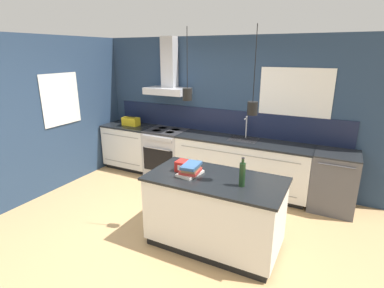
% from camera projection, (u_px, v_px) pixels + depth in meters
% --- Properties ---
extents(ground_plane, '(16.00, 16.00, 0.00)m').
position_uv_depth(ground_plane, '(164.00, 230.00, 4.09)').
color(ground_plane, tan).
rests_on(ground_plane, ground).
extents(wall_back, '(5.60, 2.05, 2.60)m').
position_uv_depth(wall_back, '(218.00, 108.00, 5.42)').
color(wall_back, navy).
rests_on(wall_back, ground_plane).
extents(wall_left, '(0.08, 3.80, 2.60)m').
position_uv_depth(wall_left, '(68.00, 112.00, 5.35)').
color(wall_left, navy).
rests_on(wall_left, ground_plane).
extents(counter_run_left, '(1.02, 0.64, 0.91)m').
position_uv_depth(counter_run_left, '(131.00, 146.00, 6.20)').
color(counter_run_left, black).
rests_on(counter_run_left, ground_plane).
extents(counter_run_sink, '(2.30, 0.64, 1.29)m').
position_uv_depth(counter_run_sink, '(241.00, 165.00, 5.17)').
color(counter_run_sink, black).
rests_on(counter_run_sink, ground_plane).
extents(oven_range, '(0.73, 0.66, 0.91)m').
position_uv_depth(oven_range, '(167.00, 153.00, 5.82)').
color(oven_range, '#B5B5BA').
rests_on(oven_range, ground_plane).
extents(dishwasher, '(0.64, 0.65, 0.91)m').
position_uv_depth(dishwasher, '(334.00, 181.00, 4.53)').
color(dishwasher, '#4C4C51').
rests_on(dishwasher, ground_plane).
extents(kitchen_island, '(1.63, 0.85, 0.91)m').
position_uv_depth(kitchen_island, '(215.00, 212.00, 3.66)').
color(kitchen_island, black).
rests_on(kitchen_island, ground_plane).
extents(bottle_on_island, '(0.07, 0.07, 0.34)m').
position_uv_depth(bottle_on_island, '(242.00, 174.00, 3.27)').
color(bottle_on_island, '#193319').
rests_on(bottle_on_island, kitchen_island).
extents(book_stack, '(0.26, 0.34, 0.14)m').
position_uv_depth(book_stack, '(191.00, 170.00, 3.59)').
color(book_stack, silver).
rests_on(book_stack, kitchen_island).
extents(red_supply_box, '(0.24, 0.17, 0.13)m').
position_uv_depth(red_supply_box, '(186.00, 166.00, 3.70)').
color(red_supply_box, red).
rests_on(red_supply_box, kitchen_island).
extents(yellow_toolbox, '(0.34, 0.18, 0.19)m').
position_uv_depth(yellow_toolbox, '(131.00, 121.00, 6.03)').
color(yellow_toolbox, gold).
rests_on(yellow_toolbox, counter_run_left).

